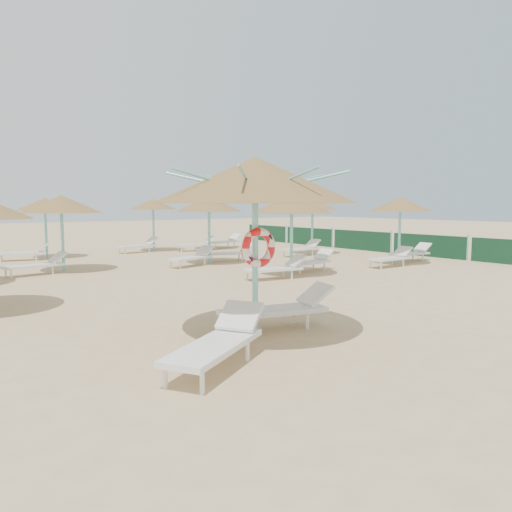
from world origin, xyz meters
TOP-DOWN VIEW (x-y plane):
  - ground at (0.00, 0.00)m, footprint 120.00×120.00m
  - main_palapa at (-0.48, -0.35)m, footprint 3.59×3.59m
  - lounger_main_a at (-1.94, -1.42)m, footprint 2.25×1.73m
  - lounger_main_b at (0.28, -0.14)m, footprint 2.33×1.16m
  - palapa_field at (2.01, 10.03)m, footprint 19.69×13.74m
  - windbreak_fence at (14.00, 9.96)m, footprint 0.08×19.84m

SIDE VIEW (x-z plane):
  - ground at x=0.00m, z-range 0.00..0.00m
  - lounger_main_a at x=-1.94m, z-range -0.02..0.79m
  - lounger_main_b at x=0.28m, z-range -0.02..0.80m
  - windbreak_fence at x=14.00m, z-range -0.05..1.05m
  - palapa_field at x=2.01m, z-range 0.93..3.66m
  - main_palapa at x=-0.48m, z-range 1.19..4.41m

